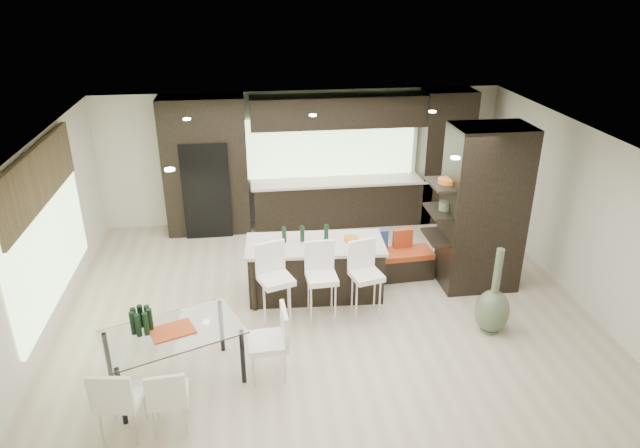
{
  "coord_description": "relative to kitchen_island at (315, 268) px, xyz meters",
  "views": [
    {
      "loc": [
        -1.08,
        -7.57,
        4.83
      ],
      "look_at": [
        0.0,
        0.6,
        1.15
      ],
      "focal_mm": 32.0,
      "sensor_mm": 36.0,
      "label": 1
    }
  ],
  "objects": [
    {
      "name": "stool_mid",
      "position": [
        0.0,
        -0.79,
        0.04
      ],
      "size": [
        0.46,
        0.46,
        0.99
      ],
      "primitive_type": "cube",
      "rotation": [
        0.0,
        0.0,
        0.04
      ],
      "color": "white",
      "rests_on": "ground"
    },
    {
      "name": "stool_left",
      "position": [
        -0.67,
        -0.79,
        0.06
      ],
      "size": [
        0.57,
        0.57,
        1.02
      ],
      "primitive_type": "cube",
      "rotation": [
        0.0,
        0.0,
        0.33
      ],
      "color": "white",
      "rests_on": "ground"
    },
    {
      "name": "partition_column",
      "position": [
        2.7,
        -0.02,
        0.9
      ],
      "size": [
        1.2,
        0.8,
        2.7
      ],
      "primitive_type": "cube",
      "color": "black",
      "rests_on": "ground"
    },
    {
      "name": "right_wall",
      "position": [
        4.1,
        -0.42,
        0.9
      ],
      "size": [
        0.02,
        7.0,
        2.7
      ],
      "primitive_type": "cube",
      "color": "silver",
      "rests_on": "ground"
    },
    {
      "name": "window_left",
      "position": [
        -3.86,
        -0.22,
        0.9
      ],
      "size": [
        0.04,
        3.2,
        1.9
      ],
      "primitive_type": "cube",
      "color": "#B2D199",
      "rests_on": "left_wall"
    },
    {
      "name": "back_cabinetry",
      "position": [
        0.6,
        2.75,
        0.9
      ],
      "size": [
        6.8,
        0.68,
        2.7
      ],
      "primitive_type": "cube",
      "color": "black",
      "rests_on": "ground"
    },
    {
      "name": "stone_accent",
      "position": [
        -3.83,
        -0.22,
        1.8
      ],
      "size": [
        0.08,
        3.0,
        0.8
      ],
      "primitive_type": "cube",
      "color": "brown",
      "rests_on": "left_wall"
    },
    {
      "name": "chair_end",
      "position": [
        -0.86,
        -1.99,
        0.0
      ],
      "size": [
        0.52,
        0.52,
        0.91
      ],
      "primitive_type": "cube",
      "rotation": [
        0.0,
        0.0,
        1.63
      ],
      "color": "white",
      "rests_on": "ground"
    },
    {
      "name": "ceiling_spots",
      "position": [
        0.1,
        -0.17,
        2.23
      ],
      "size": [
        4.0,
        3.0,
        0.02
      ],
      "primitive_type": "cube",
      "color": "white",
      "rests_on": "ceiling"
    },
    {
      "name": "ground",
      "position": [
        0.1,
        -0.42,
        -0.45
      ],
      "size": [
        8.0,
        8.0,
        0.0
      ],
      "primitive_type": "plane",
      "color": "#C3AF95",
      "rests_on": "ground"
    },
    {
      "name": "floor_vase",
      "position": [
        2.4,
        -1.39,
        0.21
      ],
      "size": [
        0.6,
        0.6,
        1.33
      ],
      "primitive_type": null,
      "rotation": [
        0.0,
        0.0,
        0.28
      ],
      "color": "#4D5C42",
      "rests_on": "ground"
    },
    {
      "name": "stool_right",
      "position": [
        0.67,
        -0.78,
        0.04
      ],
      "size": [
        0.52,
        0.52,
        0.98
      ],
      "primitive_type": "cube",
      "rotation": [
        0.0,
        0.0,
        0.23
      ],
      "color": "white",
      "rests_on": "ground"
    },
    {
      "name": "back_wall",
      "position": [
        0.1,
        3.08,
        0.9
      ],
      "size": [
        8.0,
        0.02,
        2.7
      ],
      "primitive_type": "cube",
      "color": "silver",
      "rests_on": "ground"
    },
    {
      "name": "left_wall",
      "position": [
        -3.9,
        -0.42,
        0.9
      ],
      "size": [
        0.02,
        7.0,
        2.7
      ],
      "primitive_type": "cube",
      "color": "silver",
      "rests_on": "ground"
    },
    {
      "name": "dining_table",
      "position": [
        -2.0,
        -1.99,
        -0.06
      ],
      "size": [
        1.87,
        1.47,
        0.79
      ],
      "primitive_type": "cube",
      "rotation": [
        0.0,
        0.0,
        0.38
      ],
      "color": "white",
      "rests_on": "ground"
    },
    {
      "name": "ceiling",
      "position": [
        0.1,
        -0.42,
        2.25
      ],
      "size": [
        8.0,
        7.0,
        0.02
      ],
      "primitive_type": "cube",
      "color": "white",
      "rests_on": "ground"
    },
    {
      "name": "chair_far",
      "position": [
        -2.52,
        -2.77,
        -0.01
      ],
      "size": [
        0.54,
        0.54,
        0.88
      ],
      "primitive_type": "cube",
      "rotation": [
        0.0,
        0.0,
        -0.16
      ],
      "color": "white",
      "rests_on": "ground"
    },
    {
      "name": "window_back",
      "position": [
        0.7,
        3.04,
        1.1
      ],
      "size": [
        3.4,
        0.04,
        1.2
      ],
      "primitive_type": "cube",
      "color": "#B2D199",
      "rests_on": "back_wall"
    },
    {
      "name": "bench",
      "position": [
        1.43,
        0.36,
        -0.21
      ],
      "size": [
        1.27,
        0.55,
        0.48
      ],
      "primitive_type": "cube",
      "rotation": [
        0.0,
        0.0,
        0.06
      ],
      "color": "black",
      "rests_on": "ground"
    },
    {
      "name": "chair_near",
      "position": [
        -2.0,
        -2.75,
        -0.05
      ],
      "size": [
        0.47,
        0.47,
        0.81
      ],
      "primitive_type": "cube",
      "rotation": [
        0.0,
        0.0,
        0.07
      ],
      "color": "white",
      "rests_on": "ground"
    },
    {
      "name": "refrigerator",
      "position": [
        -1.8,
        2.7,
        0.5
      ],
      "size": [
        0.9,
        0.68,
        1.9
      ],
      "primitive_type": "cube",
      "color": "black",
      "rests_on": "ground"
    },
    {
      "name": "kitchen_island",
      "position": [
        0.0,
        0.0,
        0.0
      ],
      "size": [
        2.22,
        1.05,
        0.9
      ],
      "primitive_type": "cube",
      "rotation": [
        0.0,
        0.0,
        -0.06
      ],
      "color": "black",
      "rests_on": "ground"
    }
  ]
}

